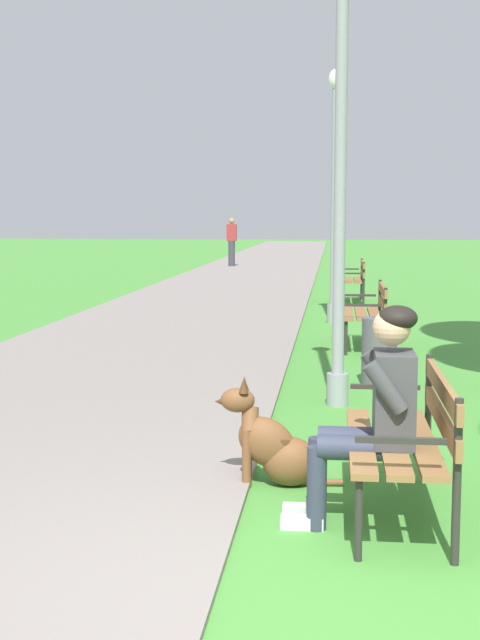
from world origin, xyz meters
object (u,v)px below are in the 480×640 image
object	(u,v)px
park_bench_far	(353,277)
dog_brown	(274,446)
litter_bin	(379,352)
lamp_post_near	(341,145)
park_bench_mid	(368,309)
person_seated_on_near_bench	(374,407)
park_bench_near	(409,431)
pedestrian_distant	(232,242)
lamp_post_mid	(335,193)

from	to	relation	value
park_bench_far	dog_brown	bearing A→B (deg)	-93.52
park_bench_far	dog_brown	world-z (taller)	park_bench_far
dog_brown	litter_bin	bearing A→B (deg)	76.44
dog_brown	lamp_post_near	distance (m)	3.27
park_bench_mid	person_seated_on_near_bench	xyz separation A→B (m)	(-0.22, -6.80, 0.17)
person_seated_on_near_bench	park_bench_mid	bearing A→B (deg)	88.13
park_bench_mid	dog_brown	bearing A→B (deg)	-97.65
park_bench_near	dog_brown	bearing A→B (deg)	147.22
park_bench_mid	pedestrian_distant	xyz separation A→B (m)	(-3.89, 17.75, 0.33)
lamp_post_near	litter_bin	bearing A→B (deg)	66.95
lamp_post_near	litter_bin	size ratio (longest dim) A/B	6.52
park_bench_near	park_bench_mid	xyz separation A→B (m)	(0.01, 6.65, 0.00)
litter_bin	pedestrian_distant	bearing A→B (deg)	100.85
park_bench_near	pedestrian_distant	size ratio (longest dim) A/B	0.91
lamp_post_near	park_bench_near	bearing A→B (deg)	-82.47
park_bench_near	lamp_post_near	size ratio (longest dim) A/B	0.33
park_bench_far	lamp_post_near	size ratio (longest dim) A/B	0.33
lamp_post_mid	litter_bin	world-z (taller)	lamp_post_mid
person_seated_on_near_bench	lamp_post_mid	world-z (taller)	lamp_post_mid
pedestrian_distant	park_bench_near	bearing A→B (deg)	-80.97
park_bench_far	lamp_post_near	bearing A→B (deg)	-91.98
dog_brown	park_bench_mid	bearing A→B (deg)	82.35
park_bench_mid	litter_bin	bearing A→B (deg)	-89.67
dog_brown	lamp_post_near	bearing A→B (deg)	80.54
park_bench_mid	dog_brown	size ratio (longest dim) A/B	1.80
lamp_post_near	person_seated_on_near_bench	bearing A→B (deg)	-86.57
pedestrian_distant	park_bench_far	bearing A→B (deg)	-71.92
dog_brown	lamp_post_mid	bearing A→B (deg)	87.66
park_bench_mid	person_seated_on_near_bench	size ratio (longest dim) A/B	1.20
park_bench_far	pedestrian_distant	distance (m)	12.30
pedestrian_distant	dog_brown	bearing A→B (deg)	-82.67
park_bench_mid	dog_brown	xyz separation A→B (m)	(-0.82, -6.13, -0.25)
park_bench_mid	park_bench_far	distance (m)	6.05
park_bench_mid	person_seated_on_near_bench	world-z (taller)	person_seated_on_near_bench
park_bench_mid	lamp_post_mid	xyz separation A→B (m)	(-0.47, 2.62, 1.57)
lamp_post_near	litter_bin	distance (m)	2.28
park_bench_far	litter_bin	world-z (taller)	park_bench_far
litter_bin	lamp_post_near	bearing A→B (deg)	-113.05
park_bench_near	lamp_post_near	world-z (taller)	lamp_post_near
lamp_post_near	pedestrian_distant	world-z (taller)	lamp_post_near
park_bench_near	lamp_post_near	xyz separation A→B (m)	(-0.40, 3.00, 1.85)
dog_brown	lamp_post_mid	size ratio (longest dim) A/B	0.21
dog_brown	lamp_post_mid	world-z (taller)	lamp_post_mid
lamp_post_near	lamp_post_mid	world-z (taller)	lamp_post_near
litter_bin	person_seated_on_near_bench	bearing A→B (deg)	-93.27
park_bench_mid	litter_bin	xyz separation A→B (m)	(0.02, -2.65, -0.16)
park_bench_near	person_seated_on_near_bench	world-z (taller)	person_seated_on_near_bench
park_bench_near	litter_bin	bearing A→B (deg)	89.57
person_seated_on_near_bench	park_bench_far	bearing A→B (deg)	89.34
dog_brown	pedestrian_distant	size ratio (longest dim) A/B	0.50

